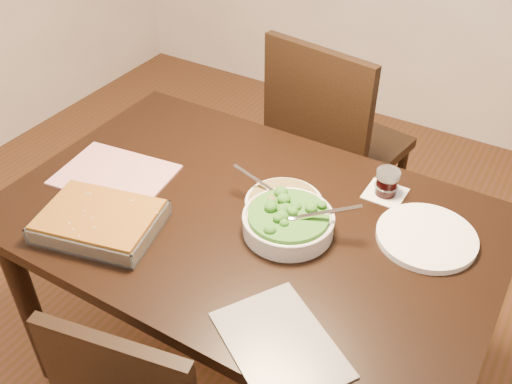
{
  "coord_description": "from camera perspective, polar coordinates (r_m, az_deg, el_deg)",
  "views": [
    {
      "loc": [
        0.66,
        -1.05,
        1.81
      ],
      "look_at": [
        -0.0,
        0.05,
        0.8
      ],
      "focal_mm": 40.0,
      "sensor_mm": 36.0,
      "label": 1
    }
  ],
  "objects": [
    {
      "name": "ground",
      "position": [
        2.19,
        -0.7,
        -17.46
      ],
      "size": [
        4.0,
        4.0,
        0.0
      ],
      "primitive_type": "plane",
      "color": "#472E14",
      "rests_on": "ground"
    },
    {
      "name": "table",
      "position": [
        1.69,
        -0.87,
        -4.83
      ],
      "size": [
        1.4,
        0.9,
        0.75
      ],
      "color": "black",
      "rests_on": "ground"
    },
    {
      "name": "magazine_a",
      "position": [
        1.83,
        -13.93,
        1.68
      ],
      "size": [
        0.37,
        0.29,
        0.01
      ],
      "primitive_type": "cube",
      "rotation": [
        0.0,
        0.0,
        0.13
      ],
      "color": "#A83044",
      "rests_on": "table"
    },
    {
      "name": "magazine_b",
      "position": [
        1.32,
        2.42,
        -14.96
      ],
      "size": [
        0.37,
        0.35,
        0.01
      ],
      "primitive_type": "cube",
      "rotation": [
        0.0,
        0.0,
        -0.55
      ],
      "color": "#25262D",
      "rests_on": "table"
    },
    {
      "name": "coaster",
      "position": [
        1.75,
        12.78,
        -0.13
      ],
      "size": [
        0.11,
        0.11,
        0.0
      ],
      "primitive_type": "cube",
      "color": "white",
      "rests_on": "table"
    },
    {
      "name": "stew_bowl",
      "position": [
        1.62,
        2.79,
        -1.37
      ],
      "size": [
        0.25,
        0.22,
        0.09
      ],
      "color": "silver",
      "rests_on": "table"
    },
    {
      "name": "broccoli_bowl",
      "position": [
        1.56,
        3.25,
        -2.96
      ],
      "size": [
        0.27,
        0.25,
        0.1
      ],
      "color": "silver",
      "rests_on": "table"
    },
    {
      "name": "baking_dish",
      "position": [
        1.63,
        -15.34,
        -2.82
      ],
      "size": [
        0.37,
        0.3,
        0.06
      ],
      "rotation": [
        0.0,
        0.0,
        0.23
      ],
      "color": "silver",
      "rests_on": "table"
    },
    {
      "name": "wine_tumbler",
      "position": [
        1.72,
        12.98,
        0.99
      ],
      "size": [
        0.07,
        0.07,
        0.08
      ],
      "color": "black",
      "rests_on": "coaster"
    },
    {
      "name": "dinner_plate",
      "position": [
        1.62,
        16.68,
        -4.33
      ],
      "size": [
        0.27,
        0.27,
        0.02
      ],
      "primitive_type": "cylinder",
      "color": "white",
      "rests_on": "table"
    },
    {
      "name": "chair_far",
      "position": [
        2.33,
        7.43,
        5.2
      ],
      "size": [
        0.53,
        0.53,
        0.99
      ],
      "rotation": [
        0.0,
        0.0,
        2.98
      ],
      "color": "black",
      "rests_on": "ground"
    }
  ]
}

